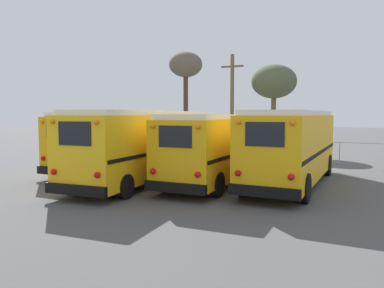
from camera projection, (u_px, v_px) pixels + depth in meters
ground_plane at (191, 178)px, 18.30m from camera, size 160.00×160.00×0.00m
school_bus_0 at (122, 139)px, 21.22m from camera, size 2.65×9.90×3.18m
school_bus_1 at (150, 143)px, 17.76m from camera, size 3.11×11.03×3.26m
school_bus_2 at (224, 144)px, 17.77m from camera, size 2.54×10.42×3.09m
school_bus_3 at (293, 145)px, 16.37m from camera, size 2.69×9.46×3.25m
utility_pole at (232, 102)px, 29.49m from camera, size 1.80×0.30×7.78m
bare_tree_0 at (274, 82)px, 29.85m from camera, size 3.59×3.59×7.07m
bare_tree_1 at (186, 67)px, 32.85m from camera, size 2.93×2.93×8.57m
fence_line at (240, 146)px, 25.32m from camera, size 17.70×0.06×1.42m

